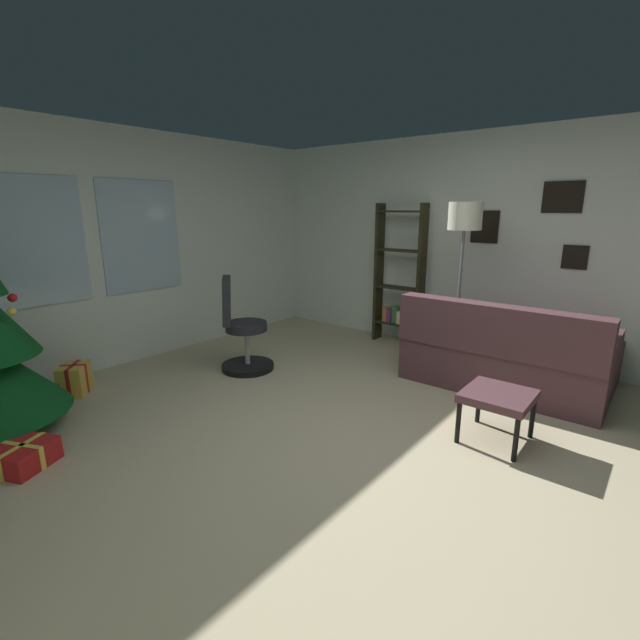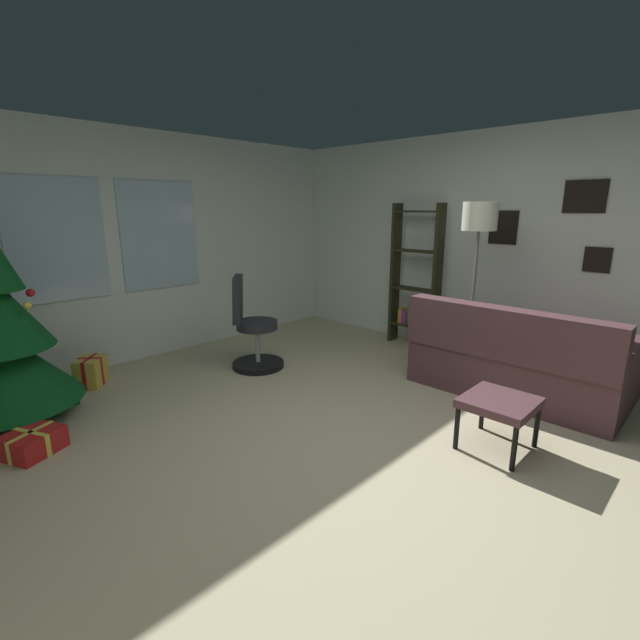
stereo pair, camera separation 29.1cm
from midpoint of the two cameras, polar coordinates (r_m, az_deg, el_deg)
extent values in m
cube|color=#BEB28E|center=(3.41, 3.57, -16.68)|extent=(5.30, 6.23, 0.10)
cube|color=silver|center=(5.42, -24.87, 8.33)|extent=(5.30, 0.10, 2.53)
cube|color=silver|center=(5.01, -34.26, 8.28)|extent=(0.90, 0.03, 1.20)
cube|color=silver|center=(5.42, -23.46, 9.82)|extent=(0.90, 0.03, 1.20)
cube|color=silver|center=(5.39, 20.92, 8.67)|extent=(0.10, 6.23, 2.53)
cube|color=black|center=(5.16, 27.30, 13.85)|extent=(0.02, 0.37, 0.31)
cube|color=black|center=(5.38, 18.95, 11.25)|extent=(0.02, 0.30, 0.36)
cube|color=black|center=(5.15, 28.53, 7.09)|extent=(0.02, 0.23, 0.24)
cube|color=#523339|center=(4.67, 20.92, -5.34)|extent=(0.96, 1.80, 0.42)
cube|color=#523339|center=(4.19, 19.76, -1.20)|extent=(0.21, 1.80, 0.45)
cube|color=#523339|center=(4.42, 31.52, -3.36)|extent=(0.95, 0.14, 0.20)
cube|color=#523339|center=(4.88, 11.99, -0.05)|extent=(0.95, 0.14, 0.20)
cube|color=#523339|center=(5.31, 27.97, -3.77)|extent=(0.64, 0.95, 0.42)
cube|color=#AC2E22|center=(4.17, 28.54, -2.95)|extent=(0.25, 0.43, 0.41)
cube|color=beige|center=(4.21, 25.62, -2.46)|extent=(0.22, 0.42, 0.41)
cube|color=#95392B|center=(4.17, 28.28, -2.90)|extent=(0.17, 0.41, 0.40)
cube|color=#523339|center=(3.50, 19.72, -9.21)|extent=(0.48, 0.47, 0.06)
cylinder|color=black|center=(3.35, 21.55, -14.17)|extent=(0.04, 0.04, 0.33)
cylinder|color=black|center=(3.72, 23.59, -11.47)|extent=(0.04, 0.04, 0.33)
cylinder|color=black|center=(3.47, 15.01, -12.61)|extent=(0.04, 0.04, 0.33)
cylinder|color=black|center=(3.83, 17.66, -10.19)|extent=(0.04, 0.04, 0.33)
sphere|color=red|center=(4.25, -36.43, 2.30)|extent=(0.07, 0.07, 0.07)
sphere|color=gold|center=(3.98, -36.57, 0.90)|extent=(0.06, 0.06, 0.06)
cube|color=red|center=(3.78, -35.70, -14.03)|extent=(0.44, 0.42, 0.16)
cube|color=#EAD84C|center=(3.78, -35.70, -14.03)|extent=(0.34, 0.18, 0.17)
cube|color=#EAD84C|center=(3.78, -35.70, -14.03)|extent=(0.16, 0.30, 0.17)
cube|color=#1E722D|center=(4.62, -33.16, -8.76)|extent=(0.31, 0.40, 0.16)
cube|color=red|center=(4.62, -33.16, -8.76)|extent=(0.12, 0.36, 0.17)
cube|color=red|center=(4.62, -33.16, -8.76)|extent=(0.24, 0.09, 0.17)
cube|color=gold|center=(4.86, -30.51, -6.59)|extent=(0.36, 0.37, 0.28)
cube|color=#B21919|center=(4.86, -30.51, -6.59)|extent=(0.19, 0.18, 0.28)
cube|color=#B21919|center=(4.86, -30.51, -6.59)|extent=(0.24, 0.25, 0.28)
cylinder|color=black|center=(4.92, -10.93, -5.88)|extent=(0.56, 0.56, 0.06)
cylinder|color=#B2B2B7|center=(4.85, -11.06, -3.23)|extent=(0.05, 0.05, 0.42)
cylinder|color=#212128|center=(4.79, -11.18, -0.84)|extent=(0.44, 0.44, 0.09)
cube|color=#212128|center=(4.73, -13.64, 2.45)|extent=(0.33, 0.37, 0.48)
cube|color=#282716|center=(5.51, 11.39, 5.35)|extent=(0.18, 0.04, 1.76)
cube|color=#282716|center=(5.80, 6.12, 6.00)|extent=(0.18, 0.04, 1.76)
cube|color=#282716|center=(5.77, 8.45, -0.49)|extent=(0.18, 0.56, 0.02)
cube|color=#282716|center=(5.67, 8.63, 4.10)|extent=(0.18, 0.56, 0.02)
cube|color=#282716|center=(5.61, 8.80, 8.82)|extent=(0.18, 0.56, 0.02)
cube|color=#282716|center=(5.59, 8.99, 13.61)|extent=(0.18, 0.56, 0.02)
cube|color=maroon|center=(5.66, 10.28, 0.30)|extent=(0.17, 0.08, 0.20)
cube|color=#1F5089|center=(5.70, 9.59, 0.35)|extent=(0.15, 0.06, 0.18)
cube|color=beige|center=(5.74, 8.97, 0.38)|extent=(0.15, 0.06, 0.17)
cube|color=#34733C|center=(5.78, 8.42, 0.70)|extent=(0.13, 0.08, 0.21)
cube|color=#7F2E6F|center=(5.81, 7.70, 0.61)|extent=(0.16, 0.06, 0.17)
cube|color=#BF7C33|center=(5.85, 7.18, 0.79)|extent=(0.15, 0.06, 0.18)
cylinder|color=slate|center=(5.11, 15.24, -5.55)|extent=(0.28, 0.28, 0.03)
cylinder|color=slate|center=(4.92, 15.79, 2.59)|extent=(0.03, 0.03, 1.45)
cylinder|color=white|center=(4.83, 16.49, 12.68)|extent=(0.34, 0.34, 0.28)
camera|label=1|loc=(0.15, -92.40, -0.61)|focal=24.92mm
camera|label=2|loc=(0.15, 87.60, 0.61)|focal=24.92mm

